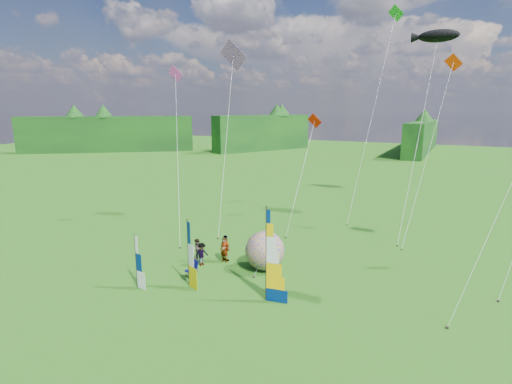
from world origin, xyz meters
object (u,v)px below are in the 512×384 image
at_px(feather_banner_main, 266,256).
at_px(side_banner_left, 188,254).
at_px(side_banner_far, 136,262).
at_px(bol_inflatable, 265,251).
at_px(spectator_c, 202,254).
at_px(spectator_a, 224,250).
at_px(spectator_d, 225,248).
at_px(camp_chair, 191,270).
at_px(kite_whale, 421,119).
at_px(spectator_b, 197,250).

relative_size(feather_banner_main, side_banner_left, 1.29).
relative_size(side_banner_far, bol_inflatable, 1.24).
height_order(feather_banner_main, spectator_c, feather_banner_main).
bearing_deg(side_banner_left, spectator_a, 113.73).
distance_m(spectator_a, spectator_d, 0.23).
bearing_deg(feather_banner_main, side_banner_left, 177.54).
distance_m(side_banner_left, spectator_c, 3.37).
xyz_separation_m(side_banner_left, camp_chair, (-0.56, 0.95, -1.41)).
bearing_deg(kite_whale, feather_banner_main, -86.20).
bearing_deg(spectator_b, feather_banner_main, -10.07).
xyz_separation_m(feather_banner_main, spectator_c, (-5.90, 2.47, -1.75)).
xyz_separation_m(side_banner_far, spectator_d, (2.37, 5.79, -0.66)).
bearing_deg(side_banner_far, spectator_c, 82.06).
bearing_deg(side_banner_left, kite_whale, 83.96).
height_order(side_banner_left, spectator_b, side_banner_left).
bearing_deg(spectator_c, bol_inflatable, -48.84).
bearing_deg(spectator_b, spectator_c, -19.28).
xyz_separation_m(side_banner_left, side_banner_far, (-2.55, -1.52, -0.39)).
bearing_deg(camp_chair, side_banner_left, -43.56).
xyz_separation_m(side_banner_left, spectator_c, (-1.17, 2.93, -1.18)).
xyz_separation_m(side_banner_far, spectator_a, (2.42, 5.57, -0.70)).
height_order(bol_inflatable, spectator_d, bol_inflatable).
relative_size(spectator_c, kite_whale, 0.08).
bearing_deg(camp_chair, spectator_a, 97.91).
relative_size(spectator_b, spectator_c, 1.02).
bearing_deg(camp_chair, kite_whale, 75.32).
xyz_separation_m(spectator_c, kite_whale, (11.17, 15.88, 8.46)).
distance_m(side_banner_far, bol_inflatable, 7.86).
distance_m(camp_chair, kite_whale, 22.49).
bearing_deg(side_banner_left, spectator_c, 133.71).
height_order(side_banner_far, bol_inflatable, side_banner_far).
bearing_deg(spectator_c, spectator_b, 79.76).
bearing_deg(camp_chair, spectator_b, 133.52).
relative_size(spectator_a, spectator_b, 1.10).
distance_m(spectator_c, spectator_d, 1.68).
distance_m(feather_banner_main, side_banner_left, 4.79).
height_order(spectator_b, spectator_c, spectator_b).
bearing_deg(spectator_b, side_banner_far, -84.84).
bearing_deg(bol_inflatable, side_banner_left, -123.37).
bearing_deg(spectator_c, feather_banner_main, -89.93).
bearing_deg(kite_whale, spectator_d, -105.18).
relative_size(side_banner_left, spectator_d, 2.15).
distance_m(side_banner_left, spectator_d, 4.40).
height_order(spectator_c, spectator_d, spectator_d).
relative_size(spectator_c, camp_chair, 1.41).
xyz_separation_m(spectator_a, spectator_c, (-1.04, -1.13, -0.09)).
bearing_deg(spectator_d, bol_inflatable, -155.24).
relative_size(side_banner_left, kite_whale, 0.21).
relative_size(spectator_c, spectator_d, 0.85).
xyz_separation_m(side_banner_far, camp_chair, (1.98, 2.47, -1.02)).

